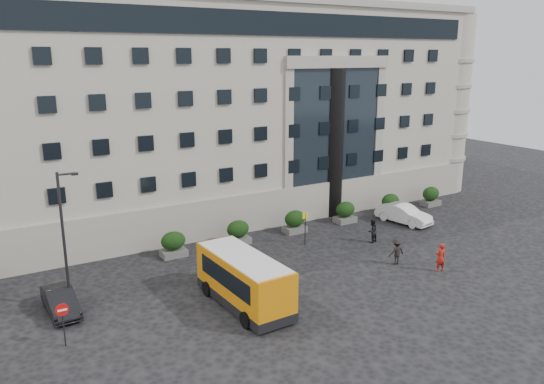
{
  "coord_description": "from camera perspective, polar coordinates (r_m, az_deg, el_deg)",
  "views": [
    {
      "loc": [
        -16.28,
        -26.55,
        14.04
      ],
      "look_at": [
        1.64,
        3.46,
        5.0
      ],
      "focal_mm": 35.0,
      "sensor_mm": 36.0,
      "label": 1
    }
  ],
  "objects": [
    {
      "name": "ground",
      "position": [
        34.16,
        0.62,
        -9.76
      ],
      "size": [
        120.0,
        120.0,
        0.0
      ],
      "primitive_type": "plane",
      "color": "black",
      "rests_on": "ground"
    },
    {
      "name": "civic_building",
      "position": [
        53.66,
        -6.24,
        9.03
      ],
      "size": [
        44.0,
        24.0,
        18.0
      ],
      "primitive_type": "cube",
      "color": "#A49E91",
      "rests_on": "ground"
    },
    {
      "name": "entrance_column",
      "position": [
        47.06,
        6.6,
        5.19
      ],
      "size": [
        1.8,
        1.8,
        13.0
      ],
      "primitive_type": "cylinder",
      "color": "black",
      "rests_on": "ground"
    },
    {
      "name": "hedge_a",
      "position": [
        38.76,
        -10.56,
        -5.52
      ],
      "size": [
        1.8,
        1.26,
        1.84
      ],
      "color": "#545452",
      "rests_on": "ground"
    },
    {
      "name": "hedge_b",
      "position": [
        40.71,
        -3.68,
        -4.32
      ],
      "size": [
        1.8,
        1.26,
        1.84
      ],
      "color": "#545452",
      "rests_on": "ground"
    },
    {
      "name": "hedge_c",
      "position": [
        43.2,
        2.47,
        -3.18
      ],
      "size": [
        1.8,
        1.26,
        1.84
      ],
      "color": "#545452",
      "rests_on": "ground"
    },
    {
      "name": "hedge_d",
      "position": [
        46.14,
        7.88,
        -2.15
      ],
      "size": [
        1.8,
        1.26,
        1.84
      ],
      "color": "#545452",
      "rests_on": "ground"
    },
    {
      "name": "hedge_e",
      "position": [
        49.46,
        12.6,
        -1.23
      ],
      "size": [
        1.8,
        1.26,
        1.84
      ],
      "color": "#545452",
      "rests_on": "ground"
    },
    {
      "name": "hedge_f",
      "position": [
        53.08,
        16.7,
        -0.42
      ],
      "size": [
        1.8,
        1.26,
        1.84
      ],
      "color": "#545452",
      "rests_on": "ground"
    },
    {
      "name": "street_lamp",
      "position": [
        31.4,
        -21.41,
        -4.48
      ],
      "size": [
        1.16,
        0.18,
        8.0
      ],
      "color": "#262628",
      "rests_on": "ground"
    },
    {
      "name": "bus_stop_sign",
      "position": [
        40.27,
        3.6,
        -3.33
      ],
      "size": [
        0.5,
        0.08,
        2.52
      ],
      "color": "#262628",
      "rests_on": "ground"
    },
    {
      "name": "no_entry_sign",
      "position": [
        28.55,
        -21.59,
        -12.31
      ],
      "size": [
        0.64,
        0.16,
        2.32
      ],
      "color": "#262628",
      "rests_on": "ground"
    },
    {
      "name": "minibus",
      "position": [
        30.71,
        -3.04,
        -9.28
      ],
      "size": [
        2.96,
        7.34,
        3.03
      ],
      "rotation": [
        0.0,
        0.0,
        0.04
      ],
      "color": "#CC7509",
      "rests_on": "ground"
    },
    {
      "name": "parked_car_b",
      "position": [
        32.51,
        -21.8,
        -10.85
      ],
      "size": [
        1.62,
        4.24,
        1.38
      ],
      "primitive_type": "imported",
      "rotation": [
        0.0,
        0.0,
        0.04
      ],
      "color": "black",
      "rests_on": "ground"
    },
    {
      "name": "parked_car_d",
      "position": [
        42.81,
        -22.9,
        -4.94
      ],
      "size": [
        2.26,
        4.61,
        1.26
      ],
      "primitive_type": "imported",
      "rotation": [
        0.0,
        0.0,
        -0.04
      ],
      "color": "black",
      "rests_on": "ground"
    },
    {
      "name": "white_taxi",
      "position": [
        46.97,
        13.97,
        -2.3
      ],
      "size": [
        2.68,
        5.18,
        1.63
      ],
      "primitive_type": "imported",
      "rotation": [
        0.0,
        0.0,
        0.2
      ],
      "color": "white",
      "rests_on": "ground"
    },
    {
      "name": "pedestrian_a",
      "position": [
        37.25,
        17.67,
        -6.72
      ],
      "size": [
        0.79,
        0.59,
        1.98
      ],
      "primitive_type": "imported",
      "rotation": [
        0.0,
        0.0,
        2.97
      ],
      "color": "#A61910",
      "rests_on": "ground"
    },
    {
      "name": "pedestrian_b",
      "position": [
        41.6,
        10.72,
        -4.15
      ],
      "size": [
        1.02,
        0.87,
        1.84
      ],
      "primitive_type": "imported",
      "rotation": [
        0.0,
        0.0,
        3.35
      ],
      "color": "black",
      "rests_on": "ground"
    },
    {
      "name": "pedestrian_c",
      "position": [
        37.75,
        13.25,
        -6.25
      ],
      "size": [
        1.24,
        0.8,
        1.83
      ],
      "primitive_type": "imported",
      "rotation": [
        0.0,
        0.0,
        3.04
      ],
      "color": "black",
      "rests_on": "ground"
    }
  ]
}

